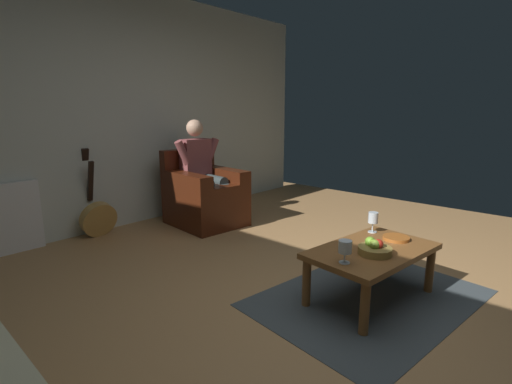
# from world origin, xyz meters

# --- Properties ---
(ground_plane) EXTENTS (6.87, 6.87, 0.00)m
(ground_plane) POSITION_xyz_m (0.00, 0.00, 0.00)
(ground_plane) COLOR #B18250
(wall_back) EXTENTS (6.12, 0.06, 2.68)m
(wall_back) POSITION_xyz_m (0.00, -2.88, 1.34)
(wall_back) COLOR silver
(wall_back) RESTS_ON ground
(rug) EXTENTS (1.78, 1.36, 0.01)m
(rug) POSITION_xyz_m (-0.24, 0.12, 0.00)
(rug) COLOR #40494C
(rug) RESTS_ON ground
(armchair) EXTENTS (0.78, 0.89, 0.87)m
(armchair) POSITION_xyz_m (-0.67, -2.19, 0.33)
(armchair) COLOR #411A0C
(armchair) RESTS_ON ground
(person_seated) EXTENTS (0.61, 0.59, 1.23)m
(person_seated) POSITION_xyz_m (-0.67, -2.21, 0.66)
(person_seated) COLOR brown
(person_seated) RESTS_ON ground
(coffee_table) EXTENTS (1.01, 0.68, 0.38)m
(coffee_table) POSITION_xyz_m (-0.24, 0.12, 0.33)
(coffee_table) COLOR brown
(coffee_table) RESTS_ON ground
(guitar) EXTENTS (0.38, 0.31, 0.95)m
(guitar) POSITION_xyz_m (0.40, -2.68, 0.22)
(guitar) COLOR #B38743
(guitar) RESTS_ON ground
(radiator) EXTENTS (0.56, 0.06, 0.68)m
(radiator) POSITION_xyz_m (1.19, -2.81, 0.34)
(radiator) COLOR white
(radiator) RESTS_ON ground
(wine_glass_near) EXTENTS (0.08, 0.08, 0.16)m
(wine_glass_near) POSITION_xyz_m (-0.58, -0.04, 0.49)
(wine_glass_near) COLOR silver
(wine_glass_near) RESTS_ON coffee_table
(wine_glass_far) EXTENTS (0.09, 0.09, 0.15)m
(wine_glass_far) POSITION_xyz_m (0.13, 0.11, 0.48)
(wine_glass_far) COLOR silver
(wine_glass_far) RESTS_ON coffee_table
(fruit_bowl) EXTENTS (0.23, 0.23, 0.11)m
(fruit_bowl) POSITION_xyz_m (-0.15, 0.18, 0.42)
(fruit_bowl) COLOR olive
(fruit_bowl) RESTS_ON coffee_table
(decorative_dish) EXTENTS (0.19, 0.19, 0.02)m
(decorative_dish) POSITION_xyz_m (-0.54, 0.18, 0.40)
(decorative_dish) COLOR #AF5E24
(decorative_dish) RESTS_ON coffee_table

